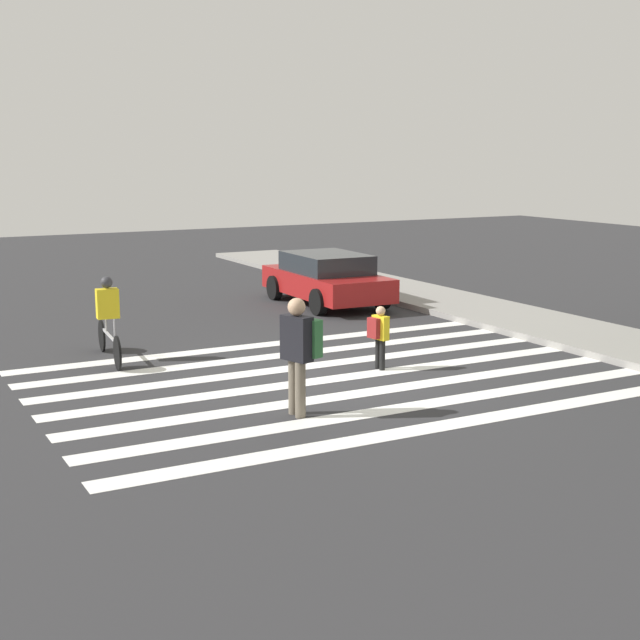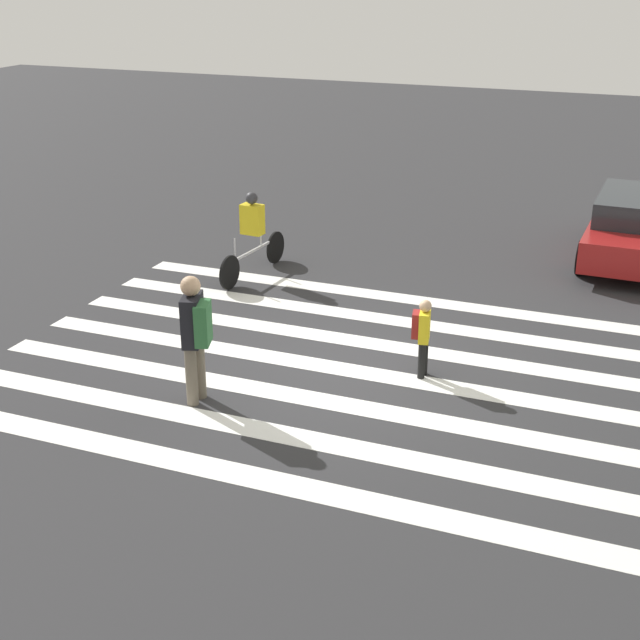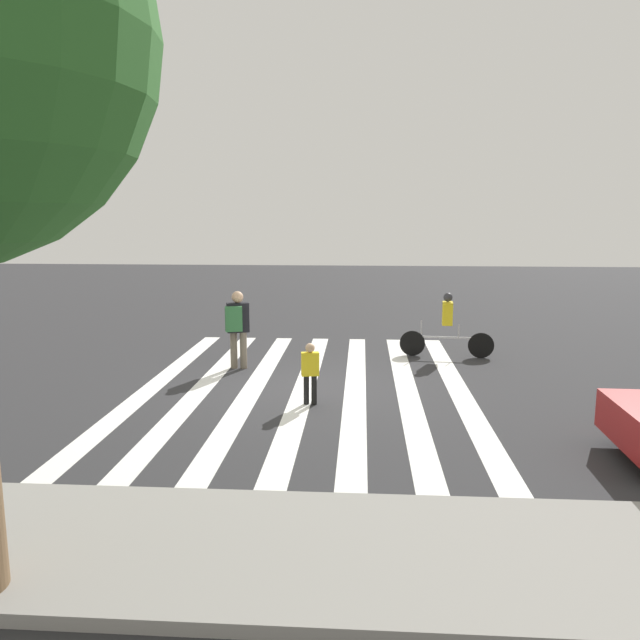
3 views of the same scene
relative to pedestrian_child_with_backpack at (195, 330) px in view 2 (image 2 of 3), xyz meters
name	(u,v)px [view 2 (image 2 of 3)]	position (x,y,z in m)	size (l,w,h in m)	color
ground_plane	(347,370)	(-1.64, 1.49, -1.03)	(60.00, 60.00, 0.00)	#2D2D30
crosswalk_stripes	(347,370)	(-1.64, 1.49, -1.03)	(6.56, 10.00, 0.01)	white
pedestrian_child_with_backpack	(195,330)	(0.00, 0.00, 0.00)	(0.53, 0.50, 1.76)	#6B6051
pedestrian_adult_yellow_jacket	(422,332)	(-1.86, 2.53, -0.36)	(0.34, 0.30, 1.15)	black
cyclist_mid_street	(253,231)	(-4.85, -1.52, -0.17)	(2.26, 0.42, 1.58)	black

